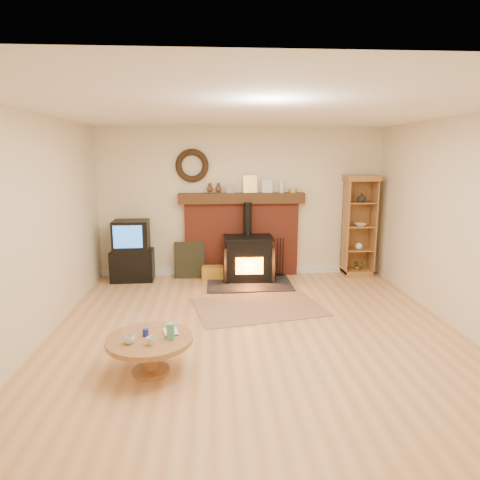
{
  "coord_description": "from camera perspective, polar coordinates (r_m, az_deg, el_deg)",
  "views": [
    {
      "loc": [
        -0.51,
        -4.78,
        2.13
      ],
      "look_at": [
        -0.13,
        1.0,
        0.97
      ],
      "focal_mm": 32.0,
      "sensor_mm": 36.0,
      "label": 1
    }
  ],
  "objects": [
    {
      "name": "ground",
      "position": [
        5.26,
        2.22,
        -12.61
      ],
      "size": [
        5.5,
        5.5,
        0.0
      ],
      "primitive_type": "plane",
      "color": "tan",
      "rests_on": "ground"
    },
    {
      "name": "room_shell",
      "position": [
        4.92,
        2.05,
        6.45
      ],
      "size": [
        5.02,
        5.52,
        2.61
      ],
      "color": "beige",
      "rests_on": "ground"
    },
    {
      "name": "chimney_breast",
      "position": [
        7.59,
        0.21,
        1.19
      ],
      "size": [
        2.2,
        0.22,
        1.78
      ],
      "color": "maroon",
      "rests_on": "ground"
    },
    {
      "name": "wood_stove",
      "position": [
        7.3,
        1.1,
        -2.62
      ],
      "size": [
        1.4,
        1.0,
        1.33
      ],
      "color": "black",
      "rests_on": "ground"
    },
    {
      "name": "area_rug",
      "position": [
        6.16,
        2.43,
        -8.89
      ],
      "size": [
        1.96,
        1.54,
        0.01
      ],
      "primitive_type": "cube",
      "rotation": [
        0.0,
        0.0,
        0.21
      ],
      "color": "brown",
      "rests_on": "ground"
    },
    {
      "name": "tv_unit",
      "position": [
        7.56,
        -14.2,
        -1.53
      ],
      "size": [
        0.73,
        0.53,
        1.04
      ],
      "color": "black",
      "rests_on": "ground"
    },
    {
      "name": "curio_cabinet",
      "position": [
        7.88,
        15.55,
        1.87
      ],
      "size": [
        0.58,
        0.41,
        1.79
      ],
      "color": "brown",
      "rests_on": "ground"
    },
    {
      "name": "firelog_box",
      "position": [
        7.46,
        -3.62,
        -4.4
      ],
      "size": [
        0.39,
        0.25,
        0.23
      ],
      "primitive_type": "cube",
      "rotation": [
        0.0,
        0.0,
        -0.05
      ],
      "color": "gold",
      "rests_on": "ground"
    },
    {
      "name": "leaning_painting",
      "position": [
        7.57,
        -6.75,
        -2.65
      ],
      "size": [
        0.53,
        0.14,
        0.63
      ],
      "primitive_type": "cube",
      "rotation": [
        -0.17,
        0.0,
        0.0
      ],
      "color": "black",
      "rests_on": "ground"
    },
    {
      "name": "fire_tools",
      "position": [
        7.64,
        5.34,
        -3.91
      ],
      "size": [
        0.16,
        0.16,
        0.7
      ],
      "color": "black",
      "rests_on": "ground"
    },
    {
      "name": "coffee_table",
      "position": [
        4.43,
        -11.93,
        -13.42
      ],
      "size": [
        0.85,
        0.85,
        0.53
      ],
      "color": "brown",
      "rests_on": "ground"
    }
  ]
}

